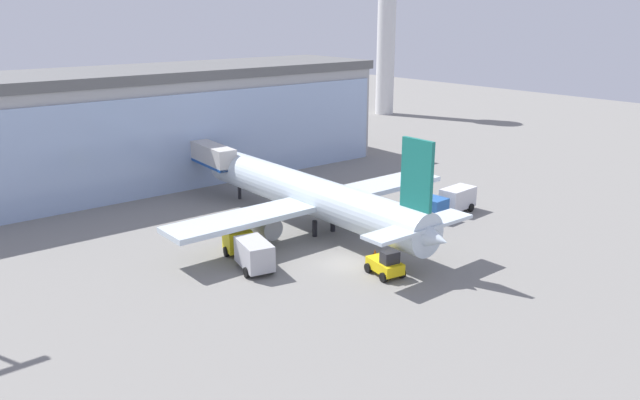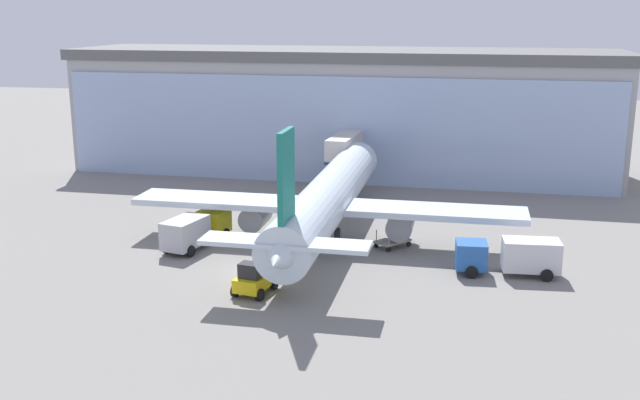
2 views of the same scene
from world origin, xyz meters
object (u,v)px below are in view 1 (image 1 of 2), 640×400
at_px(airplane, 311,196).
at_px(catering_truck, 249,249).
at_px(control_tower, 387,18).
at_px(fuel_truck, 450,201).
at_px(safety_cone_nose, 375,252).
at_px(safety_cone_wingtip, 407,194).
at_px(baggage_cart, 358,215).
at_px(jet_bridge, 204,153).
at_px(pushback_tug, 386,264).

relative_size(airplane, catering_truck, 4.63).
relative_size(control_tower, catering_truck, 4.47).
height_order(fuel_truck, safety_cone_nose, fuel_truck).
relative_size(safety_cone_nose, safety_cone_wingtip, 1.00).
relative_size(control_tower, safety_cone_wingtip, 61.80).
relative_size(airplane, baggage_cart, 11.10).
height_order(control_tower, fuel_truck, control_tower).
bearing_deg(fuel_truck, jet_bridge, -62.02).
xyz_separation_m(catering_truck, safety_cone_wingtip, (25.95, 5.58, -1.19)).
xyz_separation_m(safety_cone_nose, safety_cone_wingtip, (15.91, 10.82, 0.00)).
bearing_deg(baggage_cart, pushback_tug, 5.85).
height_order(control_tower, safety_cone_nose, control_tower).
distance_m(fuel_truck, safety_cone_wingtip, 7.69).
bearing_deg(airplane, catering_truck, 111.82).
xyz_separation_m(airplane, pushback_tug, (-2.58, -13.01, -2.49)).
bearing_deg(jet_bridge, catering_truck, 163.43).
xyz_separation_m(control_tower, safety_cone_wingtip, (-42.46, -45.83, -19.49)).
distance_m(jet_bridge, pushback_tug, 32.46).
height_order(jet_bridge, baggage_cart, jet_bridge).
height_order(control_tower, pushback_tug, control_tower).
height_order(fuel_truck, safety_cone_wingtip, fuel_truck).
height_order(pushback_tug, safety_cone_nose, pushback_tug).
bearing_deg(catering_truck, airplane, -55.66).
xyz_separation_m(catering_truck, pushback_tug, (7.53, -9.04, -0.49)).
distance_m(control_tower, safety_cone_wingtip, 65.44).
relative_size(jet_bridge, catering_truck, 1.71).
height_order(control_tower, safety_cone_wingtip, control_tower).
bearing_deg(airplane, pushback_tug, 169.17).
bearing_deg(catering_truck, safety_cone_wingtip, -64.94).
xyz_separation_m(jet_bridge, safety_cone_nose, (1.08, -28.41, -4.42)).
relative_size(pushback_tug, safety_cone_wingtip, 6.32).
distance_m(fuel_truck, baggage_cart, 10.27).
distance_m(fuel_truck, safety_cone_nose, 15.01).
distance_m(catering_truck, baggage_cart, 15.92).
distance_m(pushback_tug, safety_cone_nose, 4.61).
bearing_deg(baggage_cart, jet_bridge, -121.89).
distance_m(jet_bridge, airplane, 19.27).
bearing_deg(safety_cone_wingtip, control_tower, 47.19).
xyz_separation_m(jet_bridge, safety_cone_wingtip, (16.99, -17.59, -4.42)).
xyz_separation_m(fuel_truck, safety_cone_wingtip, (1.32, 7.48, -1.19)).
relative_size(jet_bridge, airplane, 0.37).
bearing_deg(catering_truck, safety_cone_nose, -104.66).
height_order(airplane, pushback_tug, airplane).
height_order(jet_bridge, airplane, airplane).
bearing_deg(safety_cone_nose, fuel_truck, 12.92).
distance_m(control_tower, baggage_cart, 74.21).
xyz_separation_m(airplane, safety_cone_wingtip, (15.84, 1.62, -3.19)).
distance_m(fuel_truck, pushback_tug, 18.54).
bearing_deg(baggage_cart, catering_truck, -39.45).
bearing_deg(fuel_truck, control_tower, -133.42).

